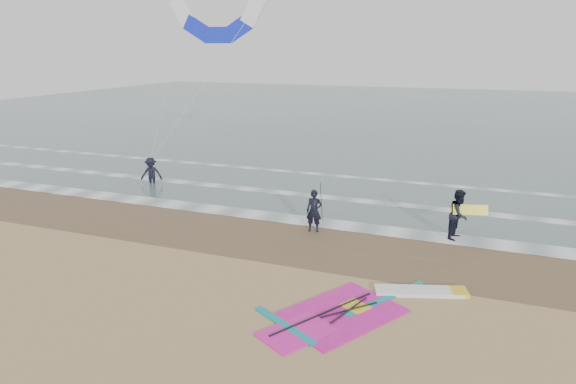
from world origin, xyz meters
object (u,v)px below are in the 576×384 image
at_px(person_walking, 459,214).
at_px(surf_kite, 217,23).
at_px(person_wading, 151,168).
at_px(windsurf_rig, 364,308).
at_px(person_standing, 314,211).

relative_size(person_walking, surf_kite, 0.22).
bearing_deg(person_walking, person_wading, 98.26).
height_order(windsurf_rig, person_standing, person_standing).
xyz_separation_m(person_standing, surf_kite, (-8.68, 8.41, 7.68)).
xyz_separation_m(windsurf_rig, person_standing, (-3.36, 5.63, 0.83)).
height_order(windsurf_rig, person_wading, person_wading).
xyz_separation_m(windsurf_rig, person_wading, (-14.04, 9.61, 0.87)).
xyz_separation_m(person_standing, person_walking, (5.50, 1.24, 0.12)).
distance_m(person_standing, person_walking, 5.64).
distance_m(person_walking, surf_kite, 17.59).
height_order(person_standing, person_walking, person_walking).
bearing_deg(person_walking, surf_kite, 81.05).
relative_size(windsurf_rig, person_standing, 3.28).
bearing_deg(surf_kite, person_standing, -44.10).
bearing_deg(surf_kite, person_walking, -26.82).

